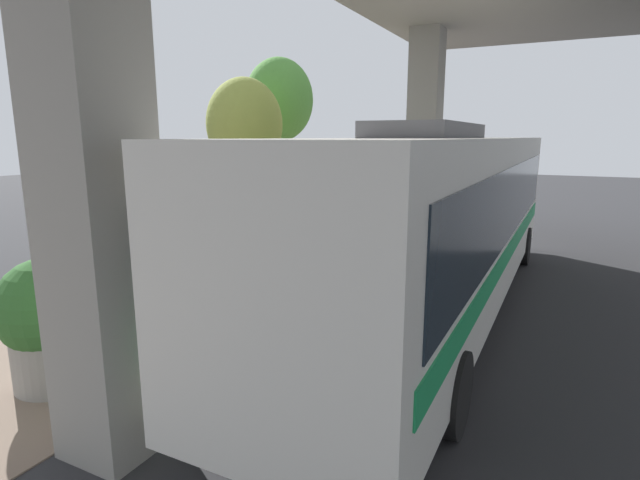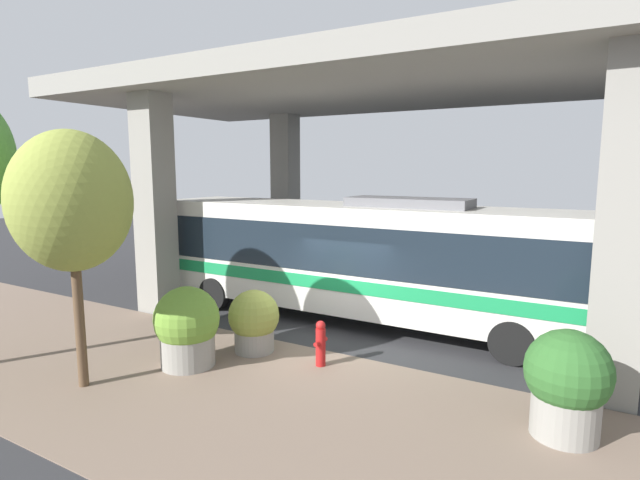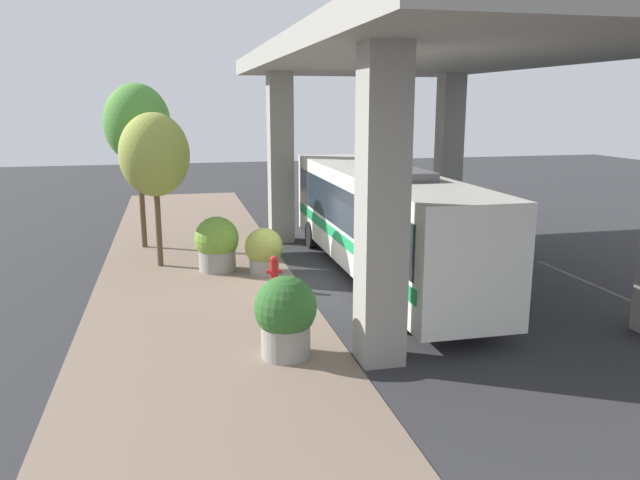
{
  "view_description": "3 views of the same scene",
  "coord_description": "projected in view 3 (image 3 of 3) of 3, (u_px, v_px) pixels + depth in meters",
  "views": [
    {
      "loc": [
        4.7,
        -9.42,
        3.35
      ],
      "look_at": [
        -0.46,
        0.81,
        0.98
      ],
      "focal_mm": 28.0,
      "sensor_mm": 36.0,
      "label": 1
    },
    {
      "loc": [
        -9.95,
        -5.77,
        4.34
      ],
      "look_at": [
        0.95,
        0.55,
        2.52
      ],
      "focal_mm": 28.0,
      "sensor_mm": 36.0,
      "label": 2
    },
    {
      "loc": [
        -3.56,
        -17.8,
        5.36
      ],
      "look_at": [
        0.64,
        -0.02,
        1.32
      ],
      "focal_mm": 35.0,
      "sensor_mm": 36.0,
      "label": 3
    }
  ],
  "objects": [
    {
      "name": "bus",
      "position": [
        380.0,
        217.0,
        19.09
      ],
      "size": [
        2.61,
        12.91,
        3.57
      ],
      "color": "silver",
      "rests_on": "ground"
    },
    {
      "name": "overpass",
      "position": [
        430.0,
        72.0,
        18.42
      ],
      "size": [
        9.4,
        20.05,
        7.11
      ],
      "color": "gray",
      "rests_on": "ground"
    },
    {
      "name": "street_tree_far",
      "position": [
        154.0,
        155.0,
        20.09
      ],
      "size": [
        2.25,
        2.25,
        5.07
      ],
      "color": "brown",
      "rests_on": "ground"
    },
    {
      "name": "ground_plane",
      "position": [
        299.0,
        284.0,
        18.87
      ],
      "size": [
        80.0,
        80.0,
        0.0
      ],
      "primitive_type": "plane",
      "color": "#2D2D30",
      "rests_on": "ground"
    },
    {
      "name": "planter_middle",
      "position": [
        264.0,
        251.0,
        19.75
      ],
      "size": [
        1.21,
        1.21,
        1.5
      ],
      "color": "gray",
      "rests_on": "ground"
    },
    {
      "name": "fire_hydrant",
      "position": [
        274.0,
        273.0,
        18.09
      ],
      "size": [
        0.46,
        0.22,
        1.04
      ],
      "color": "#B21919",
      "rests_on": "ground"
    },
    {
      "name": "planter_front",
      "position": [
        217.0,
        244.0,
        20.1
      ],
      "size": [
        1.42,
        1.42,
        1.79
      ],
      "color": "gray",
      "rests_on": "ground"
    },
    {
      "name": "planter_back",
      "position": [
        286.0,
        316.0,
        13.23
      ],
      "size": [
        1.35,
        1.35,
        1.8
      ],
      "color": "gray",
      "rests_on": "ground"
    },
    {
      "name": "sidewalk_strip",
      "position": [
        199.0,
        290.0,
        18.2
      ],
      "size": [
        6.0,
        40.0,
        0.02
      ],
      "color": "#7A6656",
      "rests_on": "ground"
    },
    {
      "name": "street_tree_near",
      "position": [
        137.0,
        124.0,
        22.61
      ],
      "size": [
        2.39,
        2.39,
        6.06
      ],
      "color": "brown",
      "rests_on": "ground"
    }
  ]
}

